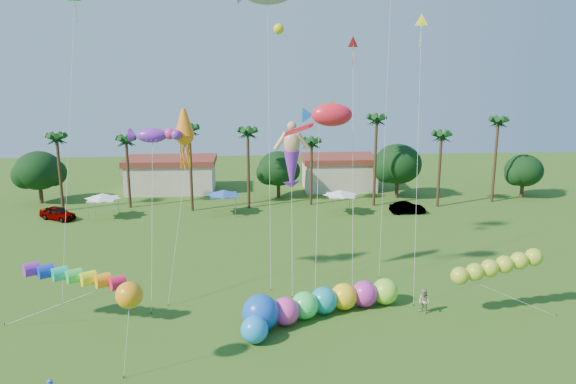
{
  "coord_description": "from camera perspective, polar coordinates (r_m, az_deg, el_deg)",
  "views": [
    {
      "loc": [
        -2.55,
        -28.88,
        18.15
      ],
      "look_at": [
        0.0,
        10.0,
        9.0
      ],
      "focal_mm": 35.0,
      "sensor_mm": 36.0,
      "label": 1
    }
  ],
  "objects": [
    {
      "name": "spectator_b",
      "position": [
        43.02,
        13.65,
        -10.77
      ],
      "size": [
        1.09,
        1.15,
        1.87
      ],
      "primitive_type": "imported",
      "rotation": [
        0.0,
        0.0,
        -1.0
      ],
      "color": "#A09C85",
      "rests_on": "ground"
    },
    {
      "name": "delta_kite_red",
      "position": [
        46.1,
        6.64,
        14.3
      ],
      "size": [
        1.15,
        3.75,
        20.06
      ],
      "color": "#FF261C",
      "rests_on": "ground"
    },
    {
      "name": "caterpillar_inflatable",
      "position": [
        41.38,
        2.98,
        -11.18
      ],
      "size": [
        12.22,
        6.36,
        2.56
      ],
      "rotation": [
        0.0,
        0.0,
        0.38
      ],
      "color": "#E73CA5",
      "rests_on": "ground"
    },
    {
      "name": "car_b",
      "position": [
        69.66,
        12.04,
        -1.59
      ],
      "size": [
        4.26,
        1.53,
        1.4
      ],
      "primitive_type": "imported",
      "rotation": [
        0.0,
        0.0,
        1.58
      ],
      "color": "#4C4C54",
      "rests_on": "ground"
    },
    {
      "name": "delta_kite_green",
      "position": [
        47.55,
        -20.89,
        17.34
      ],
      "size": [
        2.09,
        5.04,
        23.4
      ],
      "color": "#33DB34",
      "rests_on": "ground"
    },
    {
      "name": "orange_ball_kite",
      "position": [
        33.83,
        -15.83,
        -10.04
      ],
      "size": [
        2.06,
        2.06,
        5.87
      ],
      "color": "orange",
      "rests_on": "ground"
    },
    {
      "name": "fish_kite",
      "position": [
        43.25,
        4.49,
        7.82
      ],
      "size": [
        4.75,
        5.02,
        15.09
      ],
      "color": "red",
      "rests_on": "ground"
    },
    {
      "name": "blue_ball",
      "position": [
        37.99,
        -3.42,
        -13.78
      ],
      "size": [
        1.84,
        1.84,
        1.84
      ],
      "primitive_type": "sphere",
      "color": "#1A8DEE",
      "rests_on": "ground"
    },
    {
      "name": "buildings_row",
      "position": [
        80.52,
        -4.06,
        1.61
      ],
      "size": [
        35.0,
        7.0,
        4.0
      ],
      "color": "beige",
      "rests_on": "ground"
    },
    {
      "name": "merman_kite",
      "position": [
        45.11,
        0.38,
        3.33
      ],
      "size": [
        2.51,
        4.6,
        13.0
      ],
      "color": "tan",
      "rests_on": "ground"
    },
    {
      "name": "ground",
      "position": [
        34.21,
        1.16,
        -18.83
      ],
      "size": [
        160.0,
        160.0,
        0.0
      ],
      "primitive_type": "plane",
      "color": "#285116",
      "rests_on": "ground"
    },
    {
      "name": "tent_row",
      "position": [
        67.1,
        -6.6,
        -0.14
      ],
      "size": [
        31.0,
        4.0,
        0.6
      ],
      "color": "white",
      "rests_on": "ground"
    },
    {
      "name": "delta_kite_yellow",
      "position": [
        44.37,
        13.39,
        15.87
      ],
      "size": [
        1.22,
        4.14,
        21.52
      ],
      "color": "#FFF61A",
      "rests_on": "ground"
    },
    {
      "name": "tree_line",
      "position": [
        74.44,
        1.03,
        2.47
      ],
      "size": [
        69.46,
        8.91,
        11.0
      ],
      "color": "#3A2819",
      "rests_on": "ground"
    },
    {
      "name": "squid_kite",
      "position": [
        44.16,
        -10.46,
        5.6
      ],
      "size": [
        2.33,
        4.5,
        14.69
      ],
      "color": "orange",
      "rests_on": "ground"
    },
    {
      "name": "green_worm",
      "position": [
        42.43,
        17.05,
        -8.15
      ],
      "size": [
        10.83,
        2.52,
        3.9
      ],
      "color": "#ACCD2D",
      "rests_on": "ground"
    },
    {
      "name": "car_a",
      "position": [
        70.85,
        -22.36,
        -2.0
      ],
      "size": [
        4.85,
        3.85,
        1.55
      ],
      "primitive_type": "imported",
      "rotation": [
        0.0,
        0.0,
        1.05
      ],
      "color": "#4C4C54",
      "rests_on": "ground"
    },
    {
      "name": "lobster_kite",
      "position": [
        44.31,
        -13.64,
        5.61
      ],
      "size": [
        4.63,
        6.5,
        13.37
      ],
      "color": "purple",
      "rests_on": "ground"
    },
    {
      "name": "rainbow_tube",
      "position": [
        41.05,
        -19.41,
        -8.75
      ],
      "size": [
        9.94,
        3.73,
        3.82
      ],
      "color": "#E81945",
      "rests_on": "ground"
    }
  ]
}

